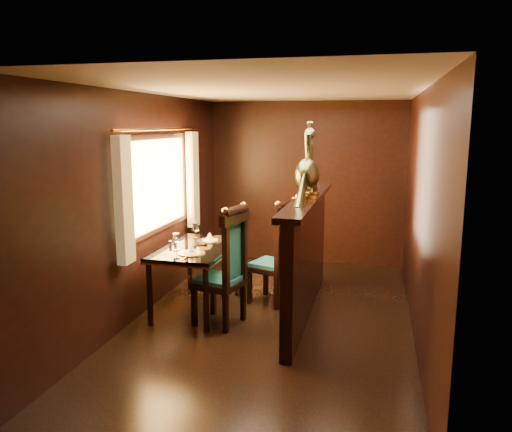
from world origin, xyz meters
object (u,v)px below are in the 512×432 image
object	(u,v)px
chair_left	(229,263)
peacock_right	(311,165)
dining_table	(196,253)
peacock_left	(307,160)
chair_right	(280,250)

from	to	relation	value
chair_left	peacock_right	xyz separation A→B (m)	(0.76, 0.78, 1.00)
dining_table	peacock_left	distance (m)	1.66
peacock_right	chair_right	bearing A→B (deg)	-178.27
chair_left	chair_right	bearing A→B (deg)	74.97
dining_table	chair_left	size ratio (longest dim) A/B	0.97
dining_table	chair_right	bearing A→B (deg)	25.14
chair_left	peacock_left	world-z (taller)	peacock_left
chair_right	peacock_left	xyz separation A→B (m)	(0.35, -0.34, 1.10)
chair_left	peacock_right	distance (m)	1.48
dining_table	chair_right	world-z (taller)	chair_right
chair_left	peacock_right	size ratio (longest dim) A/B	1.99
dining_table	peacock_right	bearing A→B (deg)	19.25
chair_left	peacock_right	bearing A→B (deg)	58.64
chair_right	peacock_left	distance (m)	1.20
peacock_left	peacock_right	size ratio (longest dim) A/B	1.23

